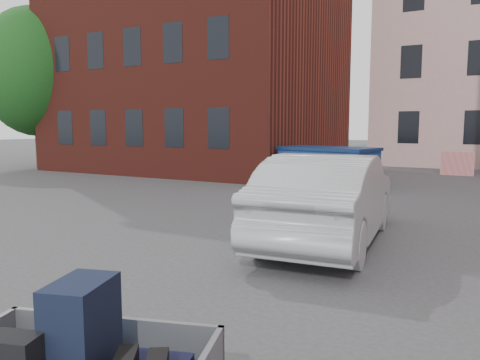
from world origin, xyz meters
The scene contains 6 objects.
ground centered at (0.00, 0.00, 0.00)m, with size 120.00×120.00×0.00m, color #38383A.
building_brick centered at (-9.00, 13.00, 7.00)m, with size 12.00×10.00×14.00m, color #591E16.
far_building centered at (-20.00, 22.00, 4.00)m, with size 6.00×6.00×8.00m, color maroon.
tree centered at (-16.00, 9.00, 5.17)m, with size 5.28×5.28×8.30m.
dumpster centered at (-1.16, 8.91, 0.69)m, with size 3.55×2.37×1.36m.
silver_car centered at (1.33, 1.44, 0.80)m, with size 1.70×4.87×1.60m, color #A9ACB1.
Camera 1 is at (3.92, -6.61, 2.11)m, focal length 35.00 mm.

